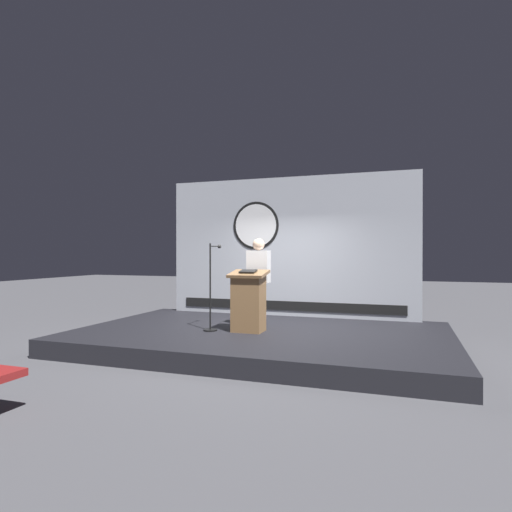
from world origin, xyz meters
TOP-DOWN VIEW (x-y plane):
  - ground_plane at (0.00, 0.00)m, footprint 40.00×40.00m
  - stage_platform at (0.00, 0.00)m, footprint 6.40×4.00m
  - banner_display at (-0.01, 1.85)m, footprint 5.44×0.12m
  - podium at (-0.17, -0.21)m, footprint 0.64×0.50m
  - speaker_person at (-0.15, 0.27)m, footprint 0.40×0.26m
  - microphone_stand at (-0.83, -0.31)m, footprint 0.24×0.55m

SIDE VIEW (x-z plane):
  - ground_plane at x=0.00m, z-range 0.00..0.00m
  - stage_platform at x=0.00m, z-range 0.00..0.30m
  - podium at x=-0.17m, z-range 0.29..1.37m
  - microphone_stand at x=-0.83m, z-range 0.08..1.61m
  - speaker_person at x=-0.15m, z-range 0.32..1.94m
  - banner_display at x=-0.01m, z-range 0.29..3.30m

